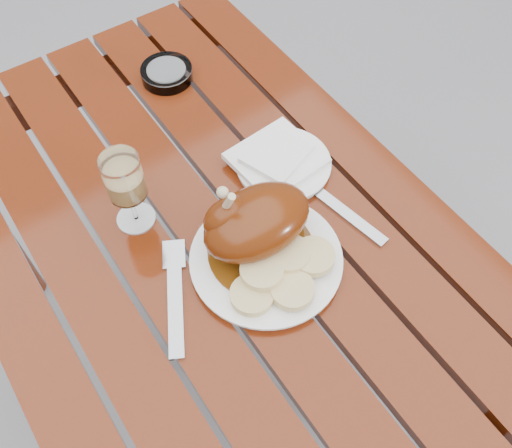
{
  "coord_description": "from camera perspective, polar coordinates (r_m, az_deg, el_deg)",
  "views": [
    {
      "loc": [
        -0.25,
        -0.53,
        1.62
      ],
      "look_at": [
        0.07,
        -0.07,
        0.78
      ],
      "focal_mm": 40.0,
      "sensor_mm": 36.0,
      "label": 1
    }
  ],
  "objects": [
    {
      "name": "ground",
      "position": [
        1.72,
        -3.33,
        -13.94
      ],
      "size": [
        60.0,
        60.0,
        0.0
      ],
      "primitive_type": "plane",
      "color": "slate",
      "rests_on": "ground"
    },
    {
      "name": "table",
      "position": [
        1.37,
        -4.09,
        -8.69
      ],
      "size": [
        0.8,
        1.2,
        0.75
      ],
      "primitive_type": "cube",
      "color": "maroon",
      "rests_on": "ground"
    },
    {
      "name": "dinner_plate",
      "position": [
        0.99,
        1.01,
        -3.61
      ],
      "size": [
        0.32,
        0.32,
        0.02
      ],
      "primitive_type": "cylinder",
      "rotation": [
        0.0,
        0.0,
        -0.25
      ],
      "color": "white",
      "rests_on": "table"
    },
    {
      "name": "roast_duck",
      "position": [
        0.96,
        -0.29,
        0.17
      ],
      "size": [
        0.2,
        0.19,
        0.14
      ],
      "color": "#552C09",
      "rests_on": "dinner_plate"
    },
    {
      "name": "bread_dumplings",
      "position": [
        0.95,
        2.6,
        -4.9
      ],
      "size": [
        0.2,
        0.13,
        0.03
      ],
      "color": "#DCCB86",
      "rests_on": "dinner_plate"
    },
    {
      "name": "wine_glass",
      "position": [
        1.0,
        -12.68,
        3.18
      ],
      "size": [
        0.09,
        0.09,
        0.17
      ],
      "primitive_type": "cylinder",
      "rotation": [
        0.0,
        0.0,
        -0.33
      ],
      "color": "tan",
      "rests_on": "table"
    },
    {
      "name": "side_plate",
      "position": [
        1.12,
        2.74,
        5.97
      ],
      "size": [
        0.23,
        0.23,
        0.02
      ],
      "primitive_type": "cylinder",
      "rotation": [
        0.0,
        0.0,
        -0.3
      ],
      "color": "white",
      "rests_on": "table"
    },
    {
      "name": "napkin",
      "position": [
        1.11,
        2.05,
        6.54
      ],
      "size": [
        0.17,
        0.16,
        0.01
      ],
      "primitive_type": "cube",
      "rotation": [
        0.0,
        0.0,
        0.08
      ],
      "color": "white",
      "rests_on": "side_plate"
    },
    {
      "name": "ashtray",
      "position": [
        1.3,
        -8.91,
        14.66
      ],
      "size": [
        0.14,
        0.14,
        0.03
      ],
      "primitive_type": "cylinder",
      "rotation": [
        0.0,
        0.0,
        0.3
      ],
      "color": "#B2B7BC",
      "rests_on": "table"
    },
    {
      "name": "fork",
      "position": [
        0.97,
        -8.08,
        -7.66
      ],
      "size": [
        0.12,
        0.19,
        0.01
      ],
      "primitive_type": "cube",
      "rotation": [
        0.0,
        0.0,
        -0.5
      ],
      "color": "gray",
      "rests_on": "table"
    },
    {
      "name": "knife",
      "position": [
        1.07,
        7.98,
        1.83
      ],
      "size": [
        0.06,
        0.23,
        0.01
      ],
      "primitive_type": "cube",
      "rotation": [
        0.0,
        0.0,
        0.17
      ],
      "color": "gray",
      "rests_on": "table"
    }
  ]
}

